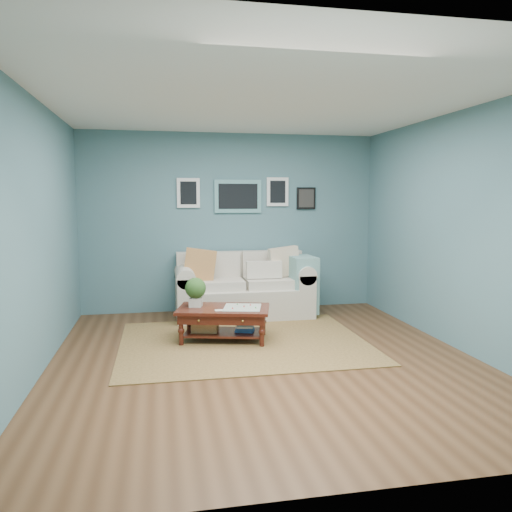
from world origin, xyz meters
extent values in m
plane|color=brown|center=(0.00, 0.00, 0.00)|extent=(5.00, 5.00, 0.00)
plane|color=white|center=(0.00, 0.00, 2.70)|extent=(5.00, 5.00, 0.00)
cube|color=slate|center=(0.00, 2.50, 1.35)|extent=(4.50, 0.02, 2.70)
cube|color=slate|center=(0.00, -2.50, 1.35)|extent=(4.50, 0.02, 2.70)
cube|color=slate|center=(-2.25, 0.00, 1.35)|extent=(0.02, 5.00, 2.70)
cube|color=slate|center=(2.25, 0.00, 1.35)|extent=(0.02, 5.00, 2.70)
cube|color=#5F9C9F|center=(0.10, 2.48, 1.75)|extent=(0.72, 0.03, 0.50)
cube|color=black|center=(0.10, 2.46, 1.75)|extent=(0.60, 0.01, 0.38)
cube|color=white|center=(-0.65, 2.48, 1.80)|extent=(0.34, 0.03, 0.44)
cube|color=white|center=(0.72, 2.48, 1.82)|extent=(0.34, 0.03, 0.44)
cube|color=black|center=(1.18, 2.48, 1.72)|extent=(0.30, 0.03, 0.34)
cube|color=brown|center=(-0.12, 0.65, 0.01)|extent=(2.90, 2.32, 0.01)
cube|color=beige|center=(0.10, 1.99, 0.21)|extent=(1.45, 0.90, 0.43)
cube|color=beige|center=(0.10, 2.34, 0.67)|extent=(1.90, 0.22, 0.49)
cube|color=beige|center=(-0.74, 1.99, 0.32)|extent=(0.25, 0.90, 0.63)
cube|color=beige|center=(0.95, 1.99, 0.32)|extent=(0.25, 0.90, 0.63)
cylinder|color=beige|center=(-0.74, 1.99, 0.63)|extent=(0.27, 0.90, 0.27)
cylinder|color=beige|center=(0.95, 1.99, 0.63)|extent=(0.27, 0.90, 0.27)
cube|color=beige|center=(-0.28, 1.93, 0.50)|extent=(0.74, 0.57, 0.13)
cube|color=beige|center=(0.49, 1.93, 0.50)|extent=(0.74, 0.57, 0.13)
cube|color=beige|center=(-0.28, 2.21, 0.75)|extent=(0.74, 0.12, 0.37)
cube|color=beige|center=(0.49, 2.21, 0.75)|extent=(0.74, 0.12, 0.37)
cube|color=#D17D40|center=(-0.53, 1.94, 0.79)|extent=(0.49, 0.18, 0.48)
cube|color=beige|center=(0.72, 2.01, 0.79)|extent=(0.48, 0.18, 0.47)
cube|color=beige|center=(0.39, 1.89, 0.70)|extent=(0.51, 0.12, 0.25)
cube|color=#77ACAB|center=(0.95, 1.87, 0.47)|extent=(0.35, 0.56, 0.82)
cube|color=#390F0B|center=(-0.34, 0.78, 0.39)|extent=(1.21, 0.88, 0.04)
cube|color=#390F0B|center=(-0.34, 0.78, 0.32)|extent=(1.12, 0.79, 0.11)
cube|color=#390F0B|center=(-0.34, 0.78, 0.10)|extent=(1.01, 0.68, 0.02)
sphere|color=gold|center=(-0.66, 0.55, 0.32)|extent=(0.03, 0.03, 0.03)
sphere|color=gold|center=(-0.16, 0.43, 0.32)|extent=(0.03, 0.03, 0.03)
cylinder|color=#390F0B|center=(-0.86, 0.65, 0.19)|extent=(0.05, 0.05, 0.37)
cylinder|color=#390F0B|center=(0.06, 0.43, 0.19)|extent=(0.05, 0.05, 0.37)
cylinder|color=#390F0B|center=(-0.74, 1.13, 0.19)|extent=(0.05, 0.05, 0.37)
cylinder|color=#390F0B|center=(0.18, 0.90, 0.19)|extent=(0.05, 0.05, 0.37)
cube|color=beige|center=(-0.67, 0.90, 0.46)|extent=(0.18, 0.18, 0.11)
sphere|color=#274516|center=(-0.67, 0.90, 0.64)|extent=(0.25, 0.25, 0.25)
cube|color=beige|center=(-0.12, 0.72, 0.41)|extent=(0.53, 0.53, 0.01)
cube|color=#B07C55|center=(-0.56, 0.83, 0.20)|extent=(0.35, 0.29, 0.18)
cube|color=#254F91|center=(-0.09, 0.73, 0.16)|extent=(0.25, 0.21, 0.10)
camera|label=1|loc=(-1.08, -5.09, 1.72)|focal=35.00mm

